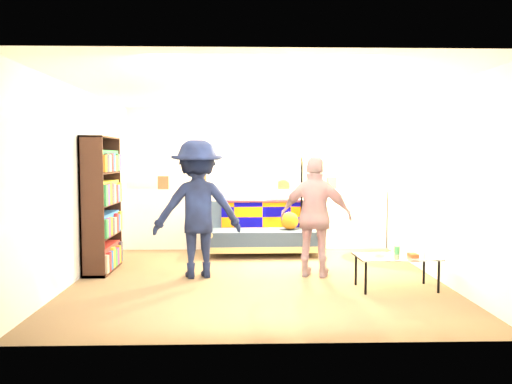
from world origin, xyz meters
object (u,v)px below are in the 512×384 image
coffee_table (397,258)px  person_right (316,217)px  futon_sofa (264,232)px  floor_lamp (302,182)px  person_left (198,209)px  bookshelf (102,209)px

coffee_table → person_right: size_ratio=0.61×
futon_sofa → floor_lamp: size_ratio=1.09×
floor_lamp → person_left: person_left is taller
bookshelf → person_right: bearing=-8.2°
bookshelf → futon_sofa: bearing=26.5°
bookshelf → floor_lamp: 3.14m
futon_sofa → bookshelf: bookshelf is taller
coffee_table → person_left: person_left is taller
bookshelf → person_left: bearing=-15.7°
coffee_table → person_right: person_right is taller
futon_sofa → person_left: (-0.92, -1.49, 0.53)m
coffee_table → person_left: 2.51m
bookshelf → floor_lamp: (2.86, 1.27, 0.30)m
coffee_table → bookshelf: bearing=164.2°
coffee_table → person_right: (-0.86, 0.64, 0.41)m
futon_sofa → floor_lamp: 1.02m
futon_sofa → coffee_table: bearing=-56.2°
person_left → person_right: 1.51m
person_left → person_right: (1.51, -0.04, -0.10)m
bookshelf → person_right: 2.86m
futon_sofa → bookshelf: 2.55m
coffee_table → floor_lamp: bearing=109.7°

